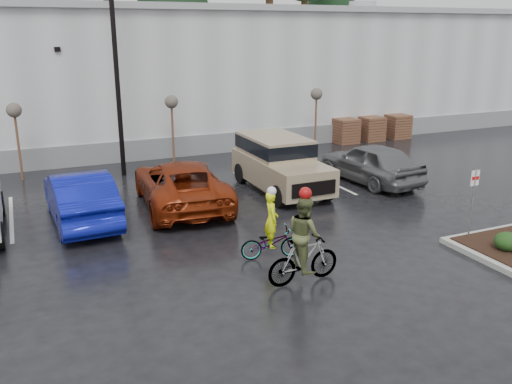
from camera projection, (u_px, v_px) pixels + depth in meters
name	position (u px, v px, depth m)	size (l,w,h in m)	color
ground	(364.00, 266.00, 14.33)	(120.00, 120.00, 0.00)	black
warehouse	(155.00, 70.00, 32.51)	(60.50, 15.50, 7.20)	silver
wooded_ridge	(98.00, 62.00, 52.82)	(80.00, 25.00, 6.00)	#1F3F1A
lamppost	(114.00, 38.00, 21.63)	(0.50, 1.00, 9.22)	black
sapling_west	(15.00, 114.00, 21.79)	(0.60, 0.60, 3.20)	#4E331F
sapling_mid	(172.00, 106.00, 24.33)	(0.60, 0.60, 3.20)	#4E331F
sapling_east	(316.00, 97.00, 27.26)	(0.60, 0.60, 3.20)	#4E331F
pallet_stack_a	(346.00, 131.00, 29.70)	(1.20, 1.20, 1.35)	#4E331F
pallet_stack_b	(371.00, 129.00, 30.36)	(1.20, 1.20, 1.35)	#4E331F
pallet_stack_c	(397.00, 126.00, 31.06)	(1.20, 1.20, 1.35)	#4E331F
shrub_a	(507.00, 242.00, 14.90)	(0.70, 0.70, 0.52)	black
fire_lane_sign	(473.00, 196.00, 15.59)	(0.30, 0.05, 2.20)	gray
car_blue	(80.00, 197.00, 17.43)	(1.79, 5.12, 1.69)	#0D1698
car_red	(181.00, 184.00, 19.01)	(2.71, 5.88, 1.64)	maroon
suv_tan	(281.00, 165.00, 20.75)	(2.20, 5.10, 2.06)	#9A8768
car_grey	(370.00, 163.00, 21.96)	(1.96, 4.87, 1.66)	slate
cyclist_hivis	(271.00, 236.00, 14.67)	(1.77, 0.92, 2.04)	#3F3F44
cyclist_olive	(304.00, 249.00, 13.19)	(1.91, 0.92, 2.45)	#3F3F44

